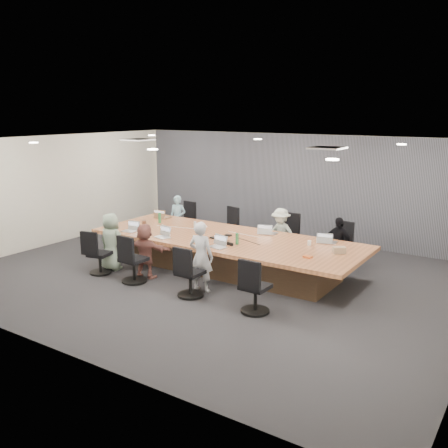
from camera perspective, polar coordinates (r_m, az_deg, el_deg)
The scene contains 38 objects.
floor at distance 10.58m, azimuth -1.20°, elevation -5.96°, with size 10.00×8.00×0.00m, color #29292E.
ceiling at distance 10.03m, azimuth -1.27°, elevation 9.36°, with size 10.00×8.00×0.00m, color white.
wall_back at distance 13.65m, azimuth 8.37°, elevation 4.26°, with size 10.00×2.80×0.00m, color beige.
wall_front at distance 7.38m, azimuth -19.20°, elevation -3.74°, with size 10.00×2.80×0.00m, color beige.
wall_left at distance 13.64m, azimuth -18.83°, elevation 3.71°, with size 8.00×2.80×0.00m, color beige.
curtain at distance 13.57m, azimuth 8.22°, elevation 4.22°, with size 9.80×0.04×2.80m, color slate.
conference_table at distance 10.86m, azimuth 0.29°, elevation -3.24°, with size 6.00×2.20×0.74m.
chair_0 at distance 13.56m, azimuth -4.37°, elevation -0.05°, with size 0.52×0.52×0.77m, color black, non-canonical shape.
chair_1 at distance 12.75m, azimuth 0.77°, elevation -0.85°, with size 0.52×0.52×0.77m, color black, non-canonical shape.
chair_2 at distance 11.99m, azimuth 7.22°, elevation -1.72°, with size 0.56×0.56×0.83m, color black, non-canonical shape.
chair_3 at distance 11.48m, azimuth 13.45°, elevation -2.83°, with size 0.51×0.51×0.75m, color black, non-canonical shape.
chair_4 at distance 10.94m, azimuth -14.02°, elevation -3.72°, with size 0.49×0.49×0.72m, color black, non-canonical shape.
chair_5 at distance 10.26m, azimuth -10.28°, elevation -4.43°, with size 0.54×0.54×0.80m, color black, non-canonical shape.
chair_6 at distance 9.37m, azimuth -3.88°, elevation -6.02°, with size 0.52×0.52×0.77m, color black, non-canonical shape.
chair_7 at distance 8.64m, azimuth 3.61°, elevation -7.65°, with size 0.53×0.53×0.78m, color black, non-canonical shape.
person_0 at distance 13.25m, azimuth -5.31°, elevation 0.62°, with size 0.45×0.29×1.23m, color #80ADC2.
laptop_0 at distance 12.80m, azimuth -6.86°, elevation 0.78°, with size 0.34×0.23×0.02m, color #8C6647.
person_2 at distance 11.64m, azimuth 6.48°, elevation -1.16°, with size 0.78×0.45×1.21m, color beige.
laptop_2 at distance 11.13m, azimuth 5.21°, elevation -1.04°, with size 0.34×0.23×0.02m, color #B2B2B7.
person_3 at distance 11.11m, azimuth 12.88°, elevation -2.20°, with size 0.69×0.29×1.17m, color black.
laptop_3 at distance 10.57m, azimuth 11.87°, elevation -2.02°, with size 0.33×0.23×0.02m, color #B2B2B7.
person_4 at distance 11.10m, azimuth -12.77°, elevation -1.98°, with size 0.61×0.40×1.26m, color gray.
laptop_4 at distance 11.45m, azimuth -10.83°, elevation -0.82°, with size 0.31×0.21×0.02m, color #B2B2B7.
person_5 at distance 10.45m, azimuth -9.00°, elevation -3.05°, with size 1.07×0.34×1.15m, color brown.
laptop_5 at distance 10.80m, azimuth -7.07°, elevation -1.51°, with size 0.33×0.23×0.02m, color #B2B2B7.
person_6 at distance 9.54m, azimuth -2.63°, elevation -3.74°, with size 0.50×0.33×1.38m, color #B3B4BE.
laptop_6 at distance 9.96m, azimuth -0.78°, elevation -2.65°, with size 0.34×0.23×0.02m, color #B2B2B7.
bottle_green_left at distance 12.20m, azimuth -7.37°, elevation 0.71°, with size 0.07×0.07×0.25m, color #2A753F.
bottle_green_right at distance 10.17m, azimuth 1.51°, elevation -1.70°, with size 0.07×0.07×0.23m, color #2A753F.
bottle_clear at distance 11.38m, azimuth -3.33°, elevation -0.22°, with size 0.06×0.06×0.20m, color silver.
cup_white_far at distance 11.32m, azimuth -2.37°, elevation -0.56°, with size 0.07×0.07×0.09m, color white.
cup_white_near at distance 10.26m, azimuth 9.73°, elevation -2.15°, with size 0.08×0.08×0.09m, color white.
mug_brown at distance 12.02m, azimuth -9.12°, elevation 0.14°, with size 0.09×0.09×0.11m, color brown.
mic_left at distance 10.66m, azimuth -1.24°, elevation -1.58°, with size 0.14×0.09×0.03m, color black.
mic_right at distance 10.87m, azimuth 0.49°, elevation -1.29°, with size 0.14×0.09×0.03m, color black.
stapler at distance 10.11m, azimuth 0.69°, elevation -2.28°, with size 0.17×0.04×0.06m, color black.
canvas_bag at distance 9.80m, azimuth 13.02°, elevation -2.92°, with size 0.24×0.15×0.13m, color tan.
snack_packet at distance 9.41m, azimuth 9.55°, elevation -3.72°, with size 0.16×0.11×0.04m, color #C95623.
Camera 1 is at (5.69, -8.24, 3.43)m, focal length 40.00 mm.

